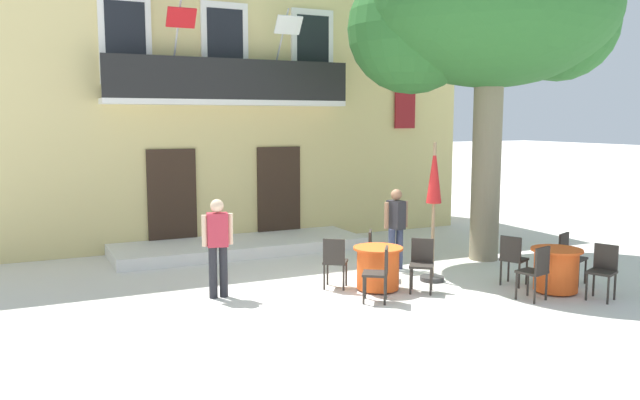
# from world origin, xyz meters

# --- Properties ---
(ground_plane) EXTENTS (120.00, 120.00, 0.00)m
(ground_plane) POSITION_xyz_m (0.00, 0.00, 0.00)
(ground_plane) COLOR silver
(building_facade) EXTENTS (13.00, 5.09, 7.50)m
(building_facade) POSITION_xyz_m (-0.69, 6.99, 3.75)
(building_facade) COLOR #DBC67F
(building_facade) RESTS_ON ground
(entrance_step_platform) EXTENTS (5.60, 1.82, 0.25)m
(entrance_step_platform) POSITION_xyz_m (-0.69, 4.09, 0.12)
(entrance_step_platform) COLOR silver
(entrance_step_platform) RESTS_ON ground
(plane_tree) EXTENTS (5.44, 4.78, 6.79)m
(plane_tree) POSITION_xyz_m (3.69, 1.19, 5.06)
(plane_tree) COLOR #7F755B
(plane_tree) RESTS_ON ground
(cafe_table_near_tree) EXTENTS (0.86, 0.86, 0.76)m
(cafe_table_near_tree) POSITION_xyz_m (3.17, -1.47, 0.39)
(cafe_table_near_tree) COLOR #EA561E
(cafe_table_near_tree) RESTS_ON ground
(cafe_chair_near_tree_0) EXTENTS (0.53, 0.53, 0.91)m
(cafe_chair_near_tree_0) POSITION_xyz_m (2.78, -0.82, 0.53)
(cafe_chair_near_tree_0) COLOR #2D2823
(cafe_chair_near_tree_0) RESTS_ON ground
(cafe_chair_near_tree_1) EXTENTS (0.49, 0.49, 0.91)m
(cafe_chair_near_tree_1) POSITION_xyz_m (2.46, -1.73, 0.53)
(cafe_chair_near_tree_1) COLOR #2D2823
(cafe_chair_near_tree_1) RESTS_ON ground
(cafe_chair_near_tree_2) EXTENTS (0.52, 0.52, 0.91)m
(cafe_chair_near_tree_2) POSITION_xyz_m (3.53, -2.13, 0.53)
(cafe_chair_near_tree_2) COLOR #2D2823
(cafe_chair_near_tree_2) RESTS_ON ground
(cafe_chair_near_tree_3) EXTENTS (0.52, 0.52, 0.91)m
(cafe_chair_near_tree_3) POSITION_xyz_m (3.84, -1.12, 0.53)
(cafe_chair_near_tree_3) COLOR #2D2823
(cafe_chair_near_tree_3) RESTS_ON ground
(cafe_table_middle) EXTENTS (0.86, 0.86, 0.76)m
(cafe_table_middle) POSITION_xyz_m (0.47, -0.03, 0.39)
(cafe_table_middle) COLOR #EA561E
(cafe_table_middle) RESTS_ON ground
(cafe_chair_middle_0) EXTENTS (0.56, 0.56, 0.91)m
(cafe_chair_middle_0) POSITION_xyz_m (1.11, -0.43, 0.53)
(cafe_chair_middle_0) COLOR #2D2823
(cafe_chair_middle_0) RESTS_ON ground
(cafe_chair_middle_1) EXTENTS (0.55, 0.55, 0.91)m
(cafe_chair_middle_1) POSITION_xyz_m (0.82, 0.64, 0.53)
(cafe_chair_middle_1) COLOR #2D2823
(cafe_chair_middle_1) RESTS_ON ground
(cafe_chair_middle_2) EXTENTS (0.56, 0.56, 0.91)m
(cafe_chair_middle_2) POSITION_xyz_m (-0.18, 0.34, 0.53)
(cafe_chair_middle_2) COLOR #2D2823
(cafe_chair_middle_2) RESTS_ON ground
(cafe_chair_middle_3) EXTENTS (0.56, 0.56, 0.91)m
(cafe_chair_middle_3) POSITION_xyz_m (0.11, -0.69, 0.53)
(cafe_chair_middle_3) COLOR #2D2823
(cafe_chair_middle_3) RESTS_ON ground
(cafe_umbrella) EXTENTS (0.44, 0.44, 2.55)m
(cafe_umbrella) POSITION_xyz_m (1.70, 0.09, 1.67)
(cafe_umbrella) COLOR #997A56
(cafe_umbrella) RESTS_ON ground
(pedestrian_near_entrance) EXTENTS (0.53, 0.29, 1.66)m
(pedestrian_near_entrance) POSITION_xyz_m (-2.18, 0.69, 0.94)
(pedestrian_near_entrance) COLOR #232328
(pedestrian_near_entrance) RESTS_ON ground
(pedestrian_mid_plaza) EXTENTS (0.53, 0.37, 1.60)m
(pedestrian_mid_plaza) POSITION_xyz_m (1.58, 1.16, 0.90)
(pedestrian_mid_plaza) COLOR #384260
(pedestrian_mid_plaza) RESTS_ON ground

